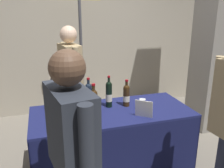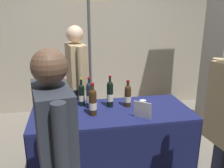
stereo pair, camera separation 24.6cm
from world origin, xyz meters
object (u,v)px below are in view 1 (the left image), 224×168
object	(u,v)px
wine_glass_near_vendor	(142,102)
flower_vase	(65,106)
vendor_presenter	(71,75)
featured_wine_bottle	(109,94)
wine_glass_mid	(67,102)
display_bottle_0	(126,95)
taster_foreground_right	(72,148)
tasting_table	(112,129)
concrete_pillar	(220,16)
booth_signpost	(81,42)

from	to	relation	value
wine_glass_near_vendor	flower_vase	world-z (taller)	flower_vase
wine_glass_near_vendor	vendor_presenter	bearing A→B (deg)	126.78
featured_wine_bottle	wine_glass_mid	xyz separation A→B (m)	(-0.45, 0.02, -0.05)
display_bottle_0	wine_glass_mid	bearing A→B (deg)	175.61
featured_wine_bottle	wine_glass_near_vendor	world-z (taller)	featured_wine_bottle
flower_vase	taster_foreground_right	distance (m)	0.89
taster_foreground_right	flower_vase	bearing A→B (deg)	-13.12
taster_foreground_right	tasting_table	bearing A→B (deg)	-40.36
concrete_pillar	wine_glass_near_vendor	size ratio (longest dim) A/B	27.12
concrete_pillar	wine_glass_near_vendor	distance (m)	1.84
tasting_table	featured_wine_bottle	distance (m)	0.39
wine_glass_mid	booth_signpost	size ratio (longest dim) A/B	0.07
wine_glass_near_vendor	display_bottle_0	bearing A→B (deg)	126.93
wine_glass_near_vendor	booth_signpost	xyz separation A→B (m)	(-0.42, 1.30, 0.49)
featured_wine_bottle	display_bottle_0	distance (m)	0.20
featured_wine_bottle	booth_signpost	xyz separation A→B (m)	(-0.10, 1.10, 0.43)
concrete_pillar	display_bottle_0	distance (m)	1.87
taster_foreground_right	booth_signpost	xyz separation A→B (m)	(0.44, 2.16, 0.38)
featured_wine_bottle	wine_glass_near_vendor	distance (m)	0.38
featured_wine_bottle	flower_vase	world-z (taller)	flower_vase
wine_glass_mid	booth_signpost	world-z (taller)	booth_signpost
booth_signpost	concrete_pillar	bearing A→B (deg)	-17.15
wine_glass_near_vendor	wine_glass_mid	bearing A→B (deg)	164.62
wine_glass_mid	display_bottle_0	bearing A→B (deg)	-4.39
wine_glass_mid	taster_foreground_right	xyz separation A→B (m)	(-0.09, -1.07, 0.10)
flower_vase	taster_foreground_right	xyz separation A→B (m)	(-0.04, -0.88, 0.07)
wine_glass_mid	vendor_presenter	world-z (taller)	vendor_presenter
tasting_table	featured_wine_bottle	world-z (taller)	featured_wine_bottle
display_bottle_0	wine_glass_near_vendor	xyz separation A→B (m)	(0.12, -0.16, -0.04)
taster_foreground_right	featured_wine_bottle	bearing A→B (deg)	-37.35
display_bottle_0	wine_glass_near_vendor	distance (m)	0.21
booth_signpost	wine_glass_mid	bearing A→B (deg)	-107.90
wine_glass_mid	booth_signpost	xyz separation A→B (m)	(0.35, 1.08, 0.48)
display_bottle_0	vendor_presenter	size ratio (longest dim) A/B	0.19
flower_vase	vendor_presenter	world-z (taller)	vendor_presenter
tasting_table	wine_glass_mid	size ratio (longest dim) A/B	11.81
tasting_table	booth_signpost	bearing A→B (deg)	95.02
featured_wine_bottle	taster_foreground_right	bearing A→B (deg)	-117.10
concrete_pillar	tasting_table	world-z (taller)	concrete_pillar
display_bottle_0	wine_glass_near_vendor	world-z (taller)	display_bottle_0
concrete_pillar	flower_vase	xyz separation A→B (m)	(-2.27, -0.70, -0.82)
display_bottle_0	flower_vase	world-z (taller)	flower_vase
display_bottle_0	wine_glass_mid	xyz separation A→B (m)	(-0.65, 0.05, -0.03)
concrete_pillar	booth_signpost	world-z (taller)	concrete_pillar
concrete_pillar	featured_wine_bottle	bearing A→B (deg)	-163.59
concrete_pillar	vendor_presenter	bearing A→B (deg)	175.93
tasting_table	taster_foreground_right	size ratio (longest dim) A/B	1.10
featured_wine_bottle	booth_signpost	world-z (taller)	booth_signpost
display_bottle_0	taster_foreground_right	world-z (taller)	taster_foreground_right
flower_vase	booth_signpost	bearing A→B (deg)	72.94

